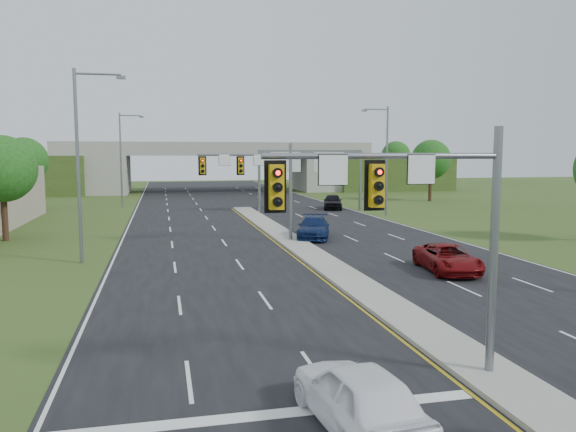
% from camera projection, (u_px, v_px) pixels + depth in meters
% --- Properties ---
extents(ground, '(240.00, 240.00, 0.00)m').
position_uv_depth(ground, '(489.00, 376.00, 15.86)').
color(ground, '#354B1A').
rests_on(ground, ground).
extents(road, '(24.00, 160.00, 0.02)m').
position_uv_depth(road, '(265.00, 225.00, 49.79)').
color(road, black).
rests_on(road, ground).
extents(median, '(2.00, 54.00, 0.16)m').
position_uv_depth(median, '(297.00, 245.00, 38.15)').
color(median, gray).
rests_on(median, road).
extents(lane_markings, '(23.72, 160.00, 0.01)m').
position_uv_depth(lane_markings, '(272.00, 234.00, 43.76)').
color(lane_markings, gold).
rests_on(lane_markings, road).
extents(signal_mast_near, '(6.62, 0.60, 7.00)m').
position_uv_depth(signal_mast_near, '(420.00, 212.00, 14.77)').
color(signal_mast_near, slate).
rests_on(signal_mast_near, ground).
extents(signal_mast_far, '(6.62, 0.60, 7.00)m').
position_uv_depth(signal_mast_far, '(259.00, 176.00, 39.01)').
color(signal_mast_far, slate).
rests_on(signal_mast_far, ground).
extents(sign_gantry, '(11.58, 0.44, 6.67)m').
position_uv_depth(sign_gantry, '(310.00, 163.00, 60.30)').
color(sign_gantry, slate).
rests_on(sign_gantry, ground).
extents(overpass, '(80.00, 14.00, 8.10)m').
position_uv_depth(overpass, '(216.00, 170.00, 93.03)').
color(overpass, gray).
rests_on(overpass, ground).
extents(lightpole_l_mid, '(2.85, 0.25, 11.00)m').
position_uv_depth(lightpole_l_mid, '(81.00, 157.00, 31.67)').
color(lightpole_l_mid, slate).
rests_on(lightpole_l_mid, ground).
extents(lightpole_l_far, '(2.85, 0.25, 11.00)m').
position_uv_depth(lightpole_l_far, '(123.00, 155.00, 65.61)').
color(lightpole_l_far, slate).
rests_on(lightpole_l_far, ground).
extents(lightpole_r_far, '(2.85, 0.25, 11.00)m').
position_uv_depth(lightpole_r_far, '(385.00, 155.00, 56.88)').
color(lightpole_r_far, slate).
rests_on(lightpole_r_far, ground).
extents(tree_l_near, '(4.80, 4.80, 7.60)m').
position_uv_depth(tree_l_near, '(2.00, 169.00, 40.00)').
color(tree_l_near, '#382316').
rests_on(tree_l_near, ground).
extents(tree_l_mid, '(5.20, 5.20, 8.12)m').
position_uv_depth(tree_l_mid, '(24.00, 161.00, 63.33)').
color(tree_l_mid, '#382316').
rests_on(tree_l_mid, ground).
extents(tree_r_mid, '(5.20, 5.20, 8.12)m').
position_uv_depth(tree_r_mid, '(431.00, 160.00, 74.26)').
color(tree_r_mid, '#382316').
rests_on(tree_r_mid, ground).
extents(tree_back_b, '(5.60, 5.60, 8.32)m').
position_uv_depth(tree_back_b, '(75.00, 158.00, 101.14)').
color(tree_back_b, '#382316').
rests_on(tree_back_b, ground).
extents(tree_back_c, '(5.60, 5.60, 8.32)m').
position_uv_depth(tree_back_c, '(330.00, 158.00, 111.64)').
color(tree_back_c, '#382316').
rests_on(tree_back_c, ground).
extents(tree_back_d, '(6.00, 6.00, 8.85)m').
position_uv_depth(tree_back_d, '(396.00, 156.00, 114.67)').
color(tree_back_d, '#382316').
rests_on(tree_back_d, ground).
extents(car_white, '(2.33, 4.80, 1.58)m').
position_uv_depth(car_white, '(359.00, 396.00, 12.69)').
color(car_white, white).
rests_on(car_white, road).
extents(car_far_a, '(3.00, 5.45, 1.45)m').
position_uv_depth(car_far_a, '(448.00, 258.00, 29.77)').
color(car_far_a, maroon).
rests_on(car_far_a, road).
extents(car_far_b, '(3.85, 5.94, 1.60)m').
position_uv_depth(car_far_b, '(314.00, 227.00, 41.62)').
color(car_far_b, '#0B1B46').
rests_on(car_far_b, road).
extents(car_far_c, '(3.34, 5.40, 1.71)m').
position_uv_depth(car_far_c, '(333.00, 202.00, 63.61)').
color(car_far_c, black).
rests_on(car_far_c, road).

